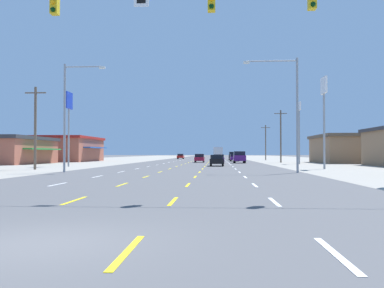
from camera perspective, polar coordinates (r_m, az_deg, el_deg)
name	(u,v)px	position (r m, az deg, el deg)	size (l,w,h in m)	color
ground_plane	(198,163)	(73.76, 0.84, -2.54)	(572.00, 572.00, 0.00)	#4C4C4F
lot_apron_left	(60,162)	(78.84, -17.46, -2.40)	(28.00, 440.00, 0.01)	gray
lot_apron_right	(342,163)	(76.75, 19.65, -2.42)	(28.00, 440.00, 0.01)	gray
lane_markings	(205,159)	(112.23, 1.71, -2.09)	(10.64, 227.60, 0.01)	white
signal_span_wire	(134,55)	(17.26, -7.85, 11.84)	(27.00, 0.53, 9.64)	brown
sedan_inner_right_nearest	(217,160)	(54.92, 3.38, -2.20)	(1.80, 4.50, 1.46)	black
sedan_inner_right_near	(219,159)	(69.25, 3.63, -2.00)	(1.80, 4.50, 1.46)	#4C196B
suv_far_right_mid	(239,157)	(71.87, 6.41, -1.75)	(1.98, 4.90, 1.98)	#4C196B
hatchback_center_turn_midfar	(200,158)	(75.91, 1.02, -1.91)	(1.72, 3.90, 1.54)	maroon
sedan_far_right_far	(234,158)	(86.75, 5.76, -1.84)	(1.80, 4.50, 1.46)	#4C196B
suv_far_right_farther	(233,156)	(101.91, 5.56, -1.60)	(1.98, 4.90, 1.98)	black
box_truck_inner_right_farthest	(218,152)	(111.06, 3.54, -1.15)	(2.40, 7.20, 3.23)	#235B2D
sedan_far_left_distant_a	(181,156)	(121.28, -1.55, -1.67)	(1.80, 4.50, 1.46)	red
storefront_left_row_1	(5,150)	(72.32, -24.00, -0.75)	(12.79, 16.49, 4.27)	#A35642
storefront_left_row_2	(69,149)	(89.68, -16.23, -0.65)	(11.28, 17.73, 5.00)	#A35642
storefront_right_row_2	(356,149)	(77.74, 21.28, -0.60)	(13.37, 15.09, 4.83)	#8C6B4C
pole_sign_left_row_1	(69,110)	(54.91, -16.30, 4.46)	(0.24, 2.09, 9.29)	gray
pole_sign_right_row_1	(324,100)	(46.87, 17.40, 5.73)	(0.24, 2.00, 9.72)	gray
pole_sign_right_row_2	(299,119)	(67.07, 14.28, 3.34)	(0.24, 1.99, 9.52)	gray
streetlight_left_row_0	(69,110)	(38.87, -16.34, 4.45)	(3.71, 0.26, 9.56)	gray
streetlight_right_row_0	(291,105)	(37.19, 13.28, 5.10)	(4.68, 0.26, 9.86)	gray
utility_pole_left_row_0	(35,126)	(45.98, -20.41, 2.25)	(2.20, 0.26, 8.45)	brown
utility_pole_right_row_1	(281,135)	(76.34, 11.90, 1.17)	(2.20, 0.26, 9.31)	brown
utility_pole_right_row_2	(266,142)	(102.25, 9.92, 0.29)	(2.20, 0.26, 8.37)	brown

